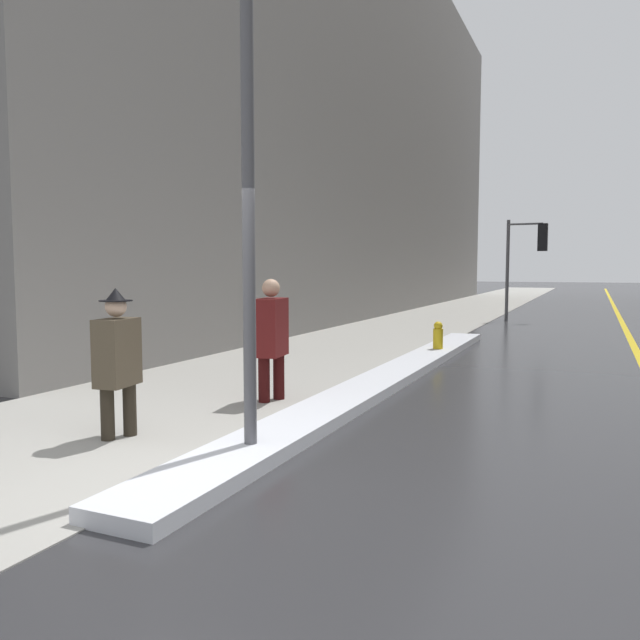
{
  "coord_description": "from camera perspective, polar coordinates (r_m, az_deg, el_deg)",
  "views": [
    {
      "loc": [
        3.12,
        -4.01,
        1.78
      ],
      "look_at": [
        -0.4,
        4.0,
        1.05
      ],
      "focal_mm": 35.0,
      "sensor_mm": 36.0,
      "label": 1
    }
  ],
  "objects": [
    {
      "name": "ground_plane",
      "position": [
        5.38,
        -13.83,
        -14.69
      ],
      "size": [
        160.0,
        160.0,
        0.0
      ],
      "primitive_type": "plane",
      "color": "#2D2D30"
    },
    {
      "name": "sidewalk_slab",
      "position": [
        19.77,
        8.64,
        -0.43
      ],
      "size": [
        4.0,
        80.0,
        0.01
      ],
      "color": "#9E9B93",
      "rests_on": "ground"
    },
    {
      "name": "road_centre_stripe",
      "position": [
        19.11,
        26.28,
        -1.06
      ],
      "size": [
        0.16,
        80.0,
        0.0
      ],
      "color": "gold",
      "rests_on": "ground"
    },
    {
      "name": "snow_bank_curb",
      "position": [
        10.0,
        6.51,
        -5.1
      ],
      "size": [
        0.72,
        12.59,
        0.14
      ],
      "color": "silver",
      "rests_on": "ground"
    },
    {
      "name": "building_facade_left",
      "position": [
        26.71,
        0.91,
        17.54
      ],
      "size": [
        6.0,
        36.0,
        15.37
      ],
      "color": "slate",
      "rests_on": "ground"
    },
    {
      "name": "lamp_post",
      "position": [
        5.92,
        -6.64,
        17.95
      ],
      "size": [
        0.28,
        0.28,
        5.28
      ],
      "color": "#515156",
      "rests_on": "ground"
    },
    {
      "name": "traffic_light_near",
      "position": [
        21.9,
        18.64,
        6.25
      ],
      "size": [
        1.31,
        0.32,
        3.39
      ],
      "rotation": [
        0.0,
        0.0,
        -0.05
      ],
      "color": "#515156",
      "rests_on": "ground"
    },
    {
      "name": "pedestrian_in_fedora",
      "position": [
        6.79,
        -18.05,
        -3.24
      ],
      "size": [
        0.35,
        0.52,
        1.58
      ],
      "rotation": [
        0.0,
        0.0,
        -1.44
      ],
      "color": "#2A241B",
      "rests_on": "ground"
    },
    {
      "name": "pedestrian_trailing",
      "position": [
        8.29,
        -4.48,
        -1.27
      ],
      "size": [
        0.38,
        0.57,
        1.64
      ],
      "rotation": [
        0.0,
        0.0,
        -1.44
      ],
      "color": "#340C0C",
      "rests_on": "ground"
    },
    {
      "name": "fire_hydrant",
      "position": [
        12.89,
        10.74,
        -1.7
      ],
      "size": [
        0.2,
        0.2,
        0.7
      ],
      "color": "gold",
      "rests_on": "ground"
    }
  ]
}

